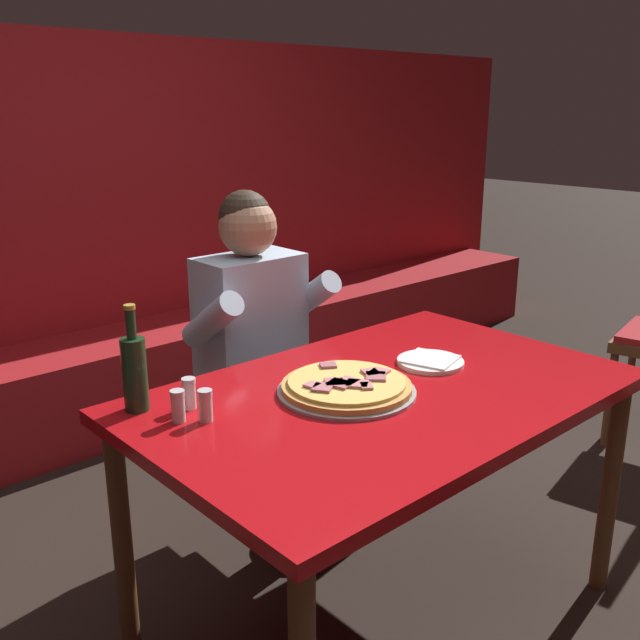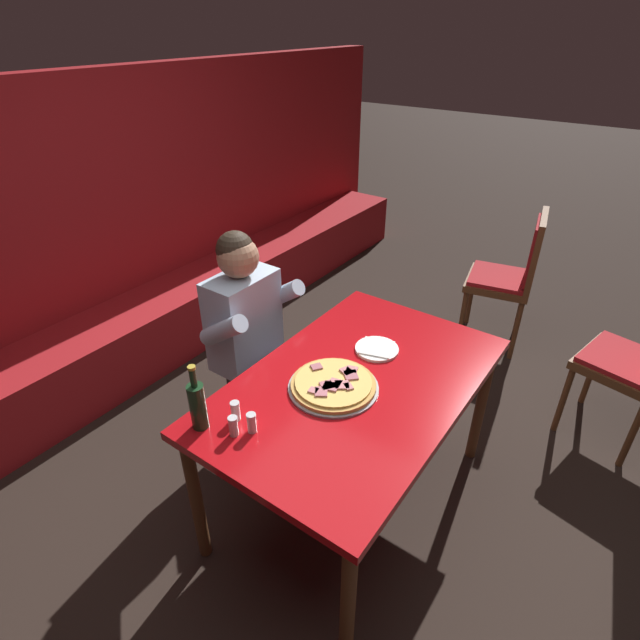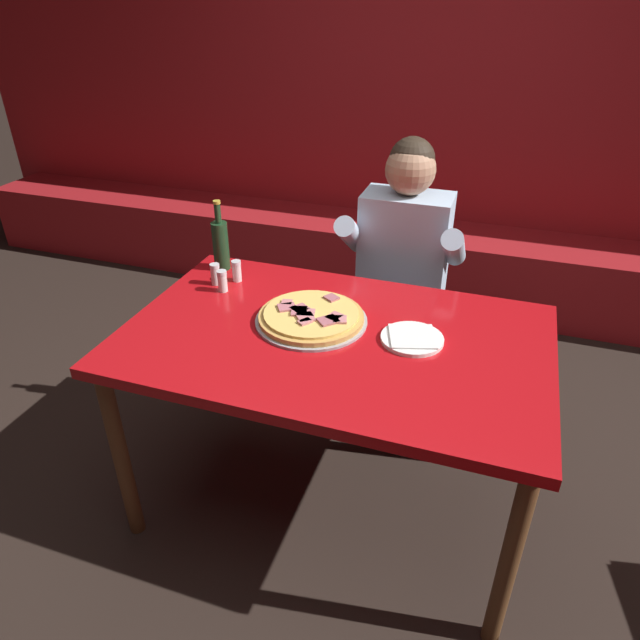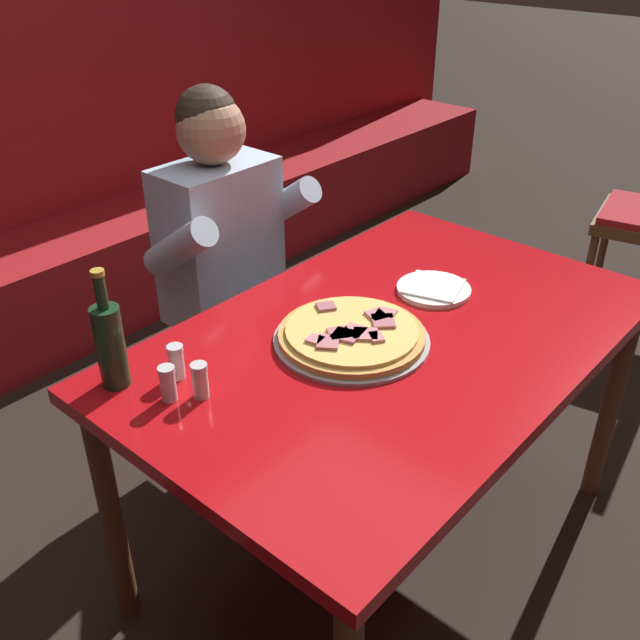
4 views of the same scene
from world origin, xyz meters
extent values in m
plane|color=black|center=(0.00, 0.00, 0.00)|extent=(24.00, 24.00, 0.00)
cube|color=#A3191E|center=(0.00, 1.86, 0.23)|extent=(6.46, 0.48, 0.46)
cylinder|color=brown|center=(0.66, -0.39, 0.37)|extent=(0.06, 0.06, 0.74)
cylinder|color=brown|center=(-0.66, 0.39, 0.37)|extent=(0.06, 0.06, 0.74)
cylinder|color=brown|center=(0.66, 0.39, 0.37)|extent=(0.06, 0.06, 0.74)
cube|color=#B20F14|center=(0.00, 0.00, 0.76)|extent=(1.43, 0.90, 0.04)
cylinder|color=#9E9EA3|center=(-0.10, 0.06, 0.78)|extent=(0.39, 0.39, 0.01)
cylinder|color=#C69347|center=(-0.10, 0.06, 0.80)|extent=(0.37, 0.37, 0.02)
cylinder|color=#E5BC5B|center=(-0.10, 0.06, 0.81)|extent=(0.33, 0.33, 0.01)
cube|color=#C6757A|center=(0.01, 0.03, 0.82)|extent=(0.06, 0.06, 0.01)
cube|color=#B76670|center=(-0.14, 0.04, 0.82)|extent=(0.07, 0.08, 0.01)
cube|color=#A85B66|center=(-0.07, 0.17, 0.82)|extent=(0.06, 0.06, 0.01)
cube|color=#C6757A|center=(-0.11, 0.04, 0.82)|extent=(0.07, 0.06, 0.01)
cube|color=#C6757A|center=(-0.10, -0.02, 0.82)|extent=(0.05, 0.05, 0.01)
cube|color=#C6757A|center=(-0.21, 0.09, 0.82)|extent=(0.04, 0.04, 0.01)
cube|color=#B76670|center=(-0.15, 0.06, 0.82)|extent=(0.08, 0.08, 0.01)
cube|color=#C6757A|center=(-0.11, 0.01, 0.82)|extent=(0.08, 0.08, 0.01)
cube|color=#C6757A|center=(-0.01, 0.05, 0.82)|extent=(0.06, 0.07, 0.01)
cube|color=#A85B66|center=(-0.03, 0.02, 0.82)|extent=(0.09, 0.09, 0.01)
cube|color=#B76670|center=(-0.19, 0.06, 0.82)|extent=(0.08, 0.08, 0.01)
cylinder|color=white|center=(0.26, 0.05, 0.79)|extent=(0.21, 0.21, 0.01)
cube|color=white|center=(0.26, 0.05, 0.80)|extent=(0.19, 0.19, 0.01)
cylinder|color=#19381E|center=(-0.60, 0.35, 0.88)|extent=(0.07, 0.07, 0.20)
cylinder|color=#19381E|center=(-0.60, 0.35, 1.02)|extent=(0.03, 0.03, 0.08)
cylinder|color=#B29933|center=(-0.60, 0.35, 1.06)|extent=(0.03, 0.03, 0.01)
cylinder|color=silver|center=(-0.56, 0.21, 0.81)|extent=(0.04, 0.04, 0.07)
cylinder|color=#516B33|center=(-0.56, 0.21, 0.80)|extent=(0.03, 0.03, 0.04)
cylinder|color=silver|center=(-0.56, 0.21, 0.86)|extent=(0.04, 0.04, 0.01)
cylinder|color=silver|center=(-0.49, 0.26, 0.81)|extent=(0.04, 0.04, 0.07)
cylinder|color=#B23323|center=(-0.49, 0.26, 0.80)|extent=(0.03, 0.03, 0.04)
cylinder|color=silver|center=(-0.49, 0.26, 0.86)|extent=(0.04, 0.04, 0.01)
cylinder|color=silver|center=(-0.50, 0.16, 0.81)|extent=(0.04, 0.04, 0.07)
cylinder|color=#28231E|center=(-0.50, 0.16, 0.80)|extent=(0.03, 0.03, 0.04)
cylinder|color=silver|center=(-0.50, 0.16, 0.86)|extent=(0.04, 0.04, 0.01)
ellipsoid|color=black|center=(-0.02, 0.46, 0.04)|extent=(0.11, 0.24, 0.09)
ellipsoid|color=black|center=(0.18, 0.46, 0.04)|extent=(0.11, 0.24, 0.09)
cylinder|color=#282833|center=(-0.02, 0.46, 0.23)|extent=(0.11, 0.11, 0.43)
cylinder|color=#282833|center=(0.18, 0.46, 0.23)|extent=(0.11, 0.11, 0.43)
cube|color=#282833|center=(0.08, 0.56, 0.51)|extent=(0.34, 0.40, 0.12)
cube|color=silver|center=(0.08, 0.76, 0.78)|extent=(0.38, 0.22, 0.52)
cylinder|color=silver|center=(-0.14, 0.68, 0.86)|extent=(0.09, 0.30, 0.25)
cylinder|color=silver|center=(0.30, 0.68, 0.86)|extent=(0.09, 0.30, 0.25)
sphere|color=tan|center=(0.08, 0.76, 1.15)|extent=(0.21, 0.21, 0.21)
sphere|color=#2D2319|center=(0.08, 0.77, 1.18)|extent=(0.19, 0.19, 0.19)
cylinder|color=brown|center=(2.04, 0.18, 0.24)|extent=(0.04, 0.04, 0.47)
cylinder|color=brown|center=(1.66, 0.10, 0.24)|extent=(0.04, 0.04, 0.47)
camera|label=1|loc=(-1.41, -1.28, 1.56)|focal=40.00mm
camera|label=2|loc=(-1.51, -0.88, 2.16)|focal=28.00mm
camera|label=3|loc=(0.48, -1.56, 1.80)|focal=32.00mm
camera|label=4|loc=(-1.29, -0.88, 1.74)|focal=40.00mm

